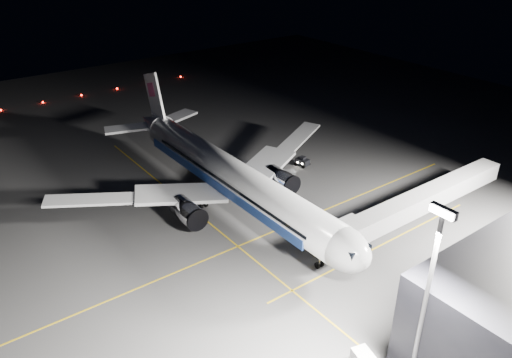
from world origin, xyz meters
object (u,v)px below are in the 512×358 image
object	(u,v)px
airliner	(229,175)
jet_bridge	(418,202)
baggage_tug	(302,161)
safety_cone_a	(261,169)
safety_cone_c	(280,191)
floodlight_mast_south	(428,288)
safety_cone_b	(273,185)

from	to	relation	value
airliner	jet_bridge	world-z (taller)	airliner
baggage_tug	safety_cone_a	distance (m)	8.10
baggage_tug	safety_cone_c	distance (m)	11.67
safety_cone_a	airliner	bearing A→B (deg)	-60.68
floodlight_mast_south	safety_cone_b	distance (m)	45.75
airliner	baggage_tug	size ratio (longest dim) A/B	21.46
floodlight_mast_south	safety_cone_a	size ratio (longest dim) A/B	32.78
airliner	safety_cone_b	world-z (taller)	airliner
safety_cone_a	safety_cone_b	xyz separation A→B (m)	(6.17, -2.14, -0.01)
safety_cone_a	safety_cone_c	xyz separation A→B (m)	(8.58, -2.58, 0.01)
airliner	jet_bridge	size ratio (longest dim) A/B	1.79
safety_cone_a	safety_cone_c	world-z (taller)	safety_cone_c
safety_cone_a	safety_cone_b	size ratio (longest dim) A/B	1.05
safety_cone_c	airliner	bearing A→B (deg)	-103.42
floodlight_mast_south	safety_cone_c	bearing A→B (deg)	159.03
safety_cone_b	safety_cone_c	xyz separation A→B (m)	(2.41, -0.44, 0.02)
baggage_tug	safety_cone_b	size ratio (longest dim) A/B	4.76
jet_bridge	safety_cone_c	distance (m)	23.25
safety_cone_b	floodlight_mast_south	bearing A→B (deg)	-20.39
airliner	baggage_tug	xyz separation A→B (m)	(-3.61, 19.06, -4.33)
jet_bridge	baggage_tug	world-z (taller)	jet_bridge
baggage_tug	safety_cone_a	bearing A→B (deg)	-123.81
airliner	safety_cone_a	size ratio (longest dim) A/B	97.35
airliner	safety_cone_a	distance (m)	14.05
airliner	safety_cone_c	bearing A→B (deg)	76.58
airliner	jet_bridge	xyz separation A→B (m)	(23.08, 18.06, -0.58)
safety_cone_c	baggage_tug	bearing A→B (deg)	119.48
airliner	safety_cone_a	bearing A→B (deg)	119.32
jet_bridge	safety_cone_a	world-z (taller)	jet_bridge
safety_cone_a	baggage_tug	bearing A→B (deg)	69.38
airliner	baggage_tug	distance (m)	19.88
airliner	safety_cone_b	size ratio (longest dim) A/B	102.12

